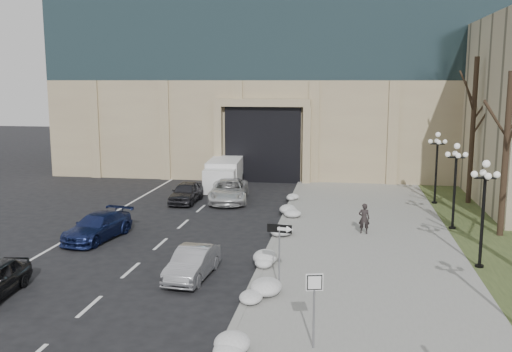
# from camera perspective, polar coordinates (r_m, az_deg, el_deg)

# --- Properties ---
(sidewalk) EXTENTS (9.00, 40.00, 0.12)m
(sidewalk) POSITION_cam_1_polar(r_m,az_deg,el_deg) (27.48, 10.85, -7.51)
(sidewalk) COLOR gray
(sidewalk) RESTS_ON ground
(curb) EXTENTS (0.30, 40.00, 0.14)m
(curb) POSITION_cam_1_polar(r_m,az_deg,el_deg) (27.67, 1.42, -7.19)
(curb) COLOR gray
(curb) RESTS_ON ground
(grass_strip) EXTENTS (4.00, 40.00, 0.10)m
(grass_strip) POSITION_cam_1_polar(r_m,az_deg,el_deg) (28.47, 24.15, -7.61)
(grass_strip) COLOR #354321
(grass_strip) RESTS_ON ground
(car_b) EXTENTS (1.62, 3.94, 1.27)m
(car_b) POSITION_cam_1_polar(r_m,az_deg,el_deg) (23.81, -6.36, -8.65)
(car_b) COLOR #9B9CA3
(car_b) RESTS_ON ground
(car_c) EXTENTS (2.62, 4.83, 1.33)m
(car_c) POSITION_cam_1_polar(r_m,az_deg,el_deg) (30.27, -15.58, -4.91)
(car_c) COLOR navy
(car_c) RESTS_ON ground
(car_d) EXTENTS (3.12, 5.58, 1.47)m
(car_d) POSITION_cam_1_polar(r_m,az_deg,el_deg) (38.08, -2.73, -1.49)
(car_d) COLOR silver
(car_d) RESTS_ON ground
(car_e) EXTENTS (1.65, 4.06, 1.38)m
(car_e) POSITION_cam_1_polar(r_m,az_deg,el_deg) (38.06, -7.00, -1.63)
(car_e) COLOR #2C2C30
(car_e) RESTS_ON ground
(pedestrian) EXTENTS (0.59, 0.39, 1.61)m
(pedestrian) POSITION_cam_1_polar(r_m,az_deg,el_deg) (30.32, 10.75, -4.19)
(pedestrian) COLOR black
(pedestrian) RESTS_ON sidewalk
(box_truck) EXTENTS (2.78, 6.78, 2.10)m
(box_truck) POSITION_cam_1_polar(r_m,az_deg,el_deg) (42.99, -3.17, 0.17)
(box_truck) COLOR silver
(box_truck) RESTS_ON ground
(one_way_sign) EXTENTS (1.00, 0.32, 2.69)m
(one_way_sign) POSITION_cam_1_polar(r_m,az_deg,el_deg) (21.61, 2.78, -6.10)
(one_way_sign) COLOR slate
(one_way_sign) RESTS_ON ground
(keep_sign) EXTENTS (0.52, 0.17, 2.45)m
(keep_sign) POSITION_cam_1_polar(r_m,az_deg,el_deg) (17.28, 5.84, -11.73)
(keep_sign) COLOR slate
(keep_sign) RESTS_ON ground
(snow_clump_c) EXTENTS (1.10, 1.60, 0.36)m
(snow_clump_c) POSITION_cam_1_polar(r_m,az_deg,el_deg) (21.40, 0.48, -11.68)
(snow_clump_c) COLOR silver
(snow_clump_c) RESTS_ON sidewalk
(snow_clump_d) EXTENTS (1.10, 1.60, 0.36)m
(snow_clump_d) POSITION_cam_1_polar(r_m,az_deg,el_deg) (25.10, 1.12, -8.42)
(snow_clump_d) COLOR silver
(snow_clump_d) RESTS_ON sidewalk
(snow_clump_e) EXTENTS (1.10, 1.60, 0.36)m
(snow_clump_e) POSITION_cam_1_polar(r_m,az_deg,el_deg) (29.43, 2.12, -5.70)
(snow_clump_e) COLOR silver
(snow_clump_e) RESTS_ON sidewalk
(snow_clump_f) EXTENTS (1.10, 1.60, 0.36)m
(snow_clump_f) POSITION_cam_1_polar(r_m,az_deg,el_deg) (33.87, 3.30, -3.66)
(snow_clump_f) COLOR silver
(snow_clump_f) RESTS_ON sidewalk
(snow_clump_g) EXTENTS (1.10, 1.60, 0.36)m
(snow_clump_g) POSITION_cam_1_polar(r_m,az_deg,el_deg) (38.28, 3.79, -2.11)
(snow_clump_g) COLOR silver
(snow_clump_g) RESTS_ON sidewalk
(lamppost_b) EXTENTS (1.18, 1.18, 4.76)m
(lamppost_b) POSITION_cam_1_polar(r_m,az_deg,el_deg) (25.92, 21.83, -2.20)
(lamppost_b) COLOR black
(lamppost_b) RESTS_ON ground
(lamppost_c) EXTENTS (1.18, 1.18, 4.76)m
(lamppost_c) POSITION_cam_1_polar(r_m,az_deg,el_deg) (32.19, 19.32, 0.14)
(lamppost_c) COLOR black
(lamppost_c) RESTS_ON ground
(lamppost_d) EXTENTS (1.18, 1.18, 4.76)m
(lamppost_d) POSITION_cam_1_polar(r_m,az_deg,el_deg) (38.53, 17.63, 1.72)
(lamppost_d) COLOR black
(lamppost_d) RESTS_ON ground
(tree_mid) EXTENTS (3.20, 3.20, 8.50)m
(tree_mid) POSITION_cam_1_polar(r_m,az_deg,el_deg) (31.41, 23.84, 4.11)
(tree_mid) COLOR black
(tree_mid) RESTS_ON ground
(tree_far) EXTENTS (3.20, 3.20, 9.50)m
(tree_far) POSITION_cam_1_polar(r_m,az_deg,el_deg) (39.14, 20.96, 6.18)
(tree_far) COLOR black
(tree_far) RESTS_ON ground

